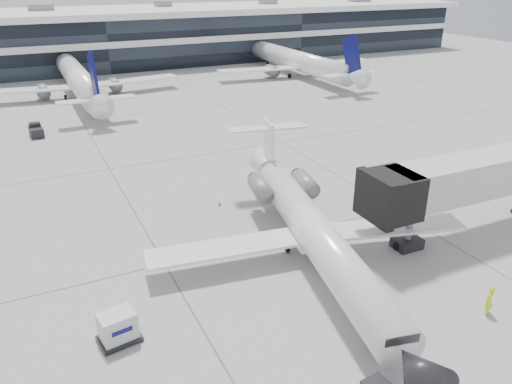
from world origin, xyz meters
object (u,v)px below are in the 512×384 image
regional_jet (312,229)px  jet_bridge (489,173)px  ramp_worker (489,300)px  cargo_uld (118,328)px

regional_jet → jet_bridge: 14.53m
regional_jet → ramp_worker: regional_jet is taller
ramp_worker → cargo_uld: size_ratio=0.79×
regional_jet → ramp_worker: size_ratio=15.20×
jet_bridge → ramp_worker: 11.96m
cargo_uld → ramp_worker: bearing=-28.1°
jet_bridge → ramp_worker: bearing=-135.0°
regional_jet → cargo_uld: bearing=-156.5°
jet_bridge → ramp_worker: size_ratio=10.55×
ramp_worker → cargo_uld: (-20.14, 6.99, -0.05)m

